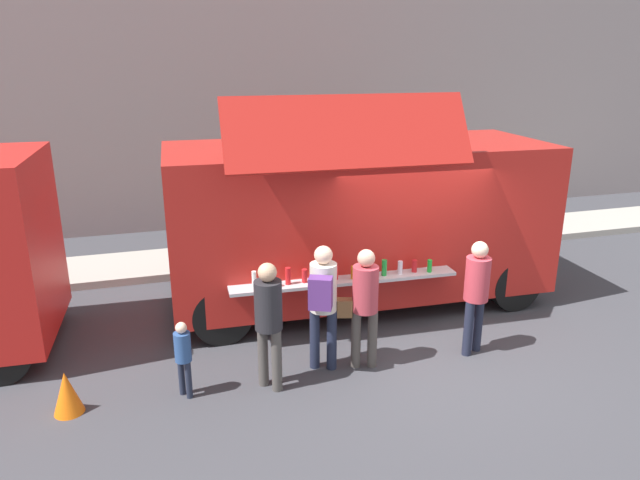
{
  "coord_description": "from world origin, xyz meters",
  "views": [
    {
      "loc": [
        -3.84,
        -7.22,
        4.21
      ],
      "look_at": [
        -1.27,
        1.4,
        1.3
      ],
      "focal_mm": 32.73,
      "sensor_mm": 36.0,
      "label": 1
    }
  ],
  "objects_px": {
    "trash_bin": "(497,219)",
    "traffic_cone_orange": "(67,393)",
    "customer_rear_waiting": "(269,315)",
    "child_near_queue": "(183,353)",
    "food_truck_main": "(359,217)",
    "customer_extra_browsing": "(477,288)",
    "customer_mid_with_backpack": "(323,296)",
    "customer_front_ordering": "(364,299)"
  },
  "relations": [
    {
      "from": "customer_extra_browsing",
      "to": "traffic_cone_orange",
      "type": "bearing_deg",
      "value": 66.88
    },
    {
      "from": "food_truck_main",
      "to": "traffic_cone_orange",
      "type": "relative_size",
      "value": 11.67
    },
    {
      "from": "customer_front_ordering",
      "to": "trash_bin",
      "type": "bearing_deg",
      "value": -32.76
    },
    {
      "from": "traffic_cone_orange",
      "to": "customer_rear_waiting",
      "type": "distance_m",
      "value": 2.6
    },
    {
      "from": "customer_extra_browsing",
      "to": "child_near_queue",
      "type": "relative_size",
      "value": 1.65
    },
    {
      "from": "traffic_cone_orange",
      "to": "trash_bin",
      "type": "bearing_deg",
      "value": 27.21
    },
    {
      "from": "customer_front_ordering",
      "to": "customer_extra_browsing",
      "type": "relative_size",
      "value": 1.01
    },
    {
      "from": "trash_bin",
      "to": "customer_rear_waiting",
      "type": "xyz_separation_m",
      "value": [
        -6.37,
        -4.7,
        0.53
      ]
    },
    {
      "from": "customer_front_ordering",
      "to": "customer_extra_browsing",
      "type": "xyz_separation_m",
      "value": [
        1.67,
        -0.08,
        -0.0
      ]
    },
    {
      "from": "trash_bin",
      "to": "child_near_queue",
      "type": "distance_m",
      "value": 8.75
    },
    {
      "from": "food_truck_main",
      "to": "child_near_queue",
      "type": "distance_m",
      "value": 3.99
    },
    {
      "from": "traffic_cone_orange",
      "to": "customer_extra_browsing",
      "type": "height_order",
      "value": "customer_extra_browsing"
    },
    {
      "from": "food_truck_main",
      "to": "traffic_cone_orange",
      "type": "xyz_separation_m",
      "value": [
        -4.56,
        -2.23,
        -1.24
      ]
    },
    {
      "from": "traffic_cone_orange",
      "to": "trash_bin",
      "type": "distance_m",
      "value": 9.96
    },
    {
      "from": "customer_front_ordering",
      "to": "customer_mid_with_backpack",
      "type": "height_order",
      "value": "customer_mid_with_backpack"
    },
    {
      "from": "customer_extra_browsing",
      "to": "child_near_queue",
      "type": "bearing_deg",
      "value": 67.15
    },
    {
      "from": "traffic_cone_orange",
      "to": "customer_front_ordering",
      "type": "relative_size",
      "value": 0.32
    },
    {
      "from": "child_near_queue",
      "to": "customer_mid_with_backpack",
      "type": "bearing_deg",
      "value": -32.0
    },
    {
      "from": "traffic_cone_orange",
      "to": "child_near_queue",
      "type": "distance_m",
      "value": 1.44
    },
    {
      "from": "customer_rear_waiting",
      "to": "trash_bin",
      "type": "bearing_deg",
      "value": -2.21
    },
    {
      "from": "customer_front_ordering",
      "to": "child_near_queue",
      "type": "distance_m",
      "value": 2.46
    },
    {
      "from": "customer_extra_browsing",
      "to": "food_truck_main",
      "type": "bearing_deg",
      "value": -0.08
    },
    {
      "from": "food_truck_main",
      "to": "customer_extra_browsing",
      "type": "xyz_separation_m",
      "value": [
        0.94,
        -2.3,
        -0.5
      ]
    },
    {
      "from": "customer_front_ordering",
      "to": "child_near_queue",
      "type": "relative_size",
      "value": 1.67
    },
    {
      "from": "customer_mid_with_backpack",
      "to": "child_near_queue",
      "type": "height_order",
      "value": "customer_mid_with_backpack"
    },
    {
      "from": "traffic_cone_orange",
      "to": "customer_rear_waiting",
      "type": "height_order",
      "value": "customer_rear_waiting"
    },
    {
      "from": "trash_bin",
      "to": "customer_front_ordering",
      "type": "distance_m",
      "value": 6.79
    },
    {
      "from": "traffic_cone_orange",
      "to": "customer_mid_with_backpack",
      "type": "bearing_deg",
      "value": 1.61
    },
    {
      "from": "traffic_cone_orange",
      "to": "child_near_queue",
      "type": "relative_size",
      "value": 0.53
    },
    {
      "from": "customer_rear_waiting",
      "to": "child_near_queue",
      "type": "xyz_separation_m",
      "value": [
        -1.08,
        0.11,
        -0.42
      ]
    },
    {
      "from": "traffic_cone_orange",
      "to": "customer_rear_waiting",
      "type": "bearing_deg",
      "value": -3.43
    },
    {
      "from": "food_truck_main",
      "to": "customer_mid_with_backpack",
      "type": "relative_size",
      "value": 3.58
    },
    {
      "from": "traffic_cone_orange",
      "to": "customer_extra_browsing",
      "type": "distance_m",
      "value": 5.55
    },
    {
      "from": "trash_bin",
      "to": "traffic_cone_orange",
      "type": "bearing_deg",
      "value": -152.79
    },
    {
      "from": "customer_mid_with_backpack",
      "to": "child_near_queue",
      "type": "relative_size",
      "value": 1.73
    },
    {
      "from": "traffic_cone_orange",
      "to": "food_truck_main",
      "type": "bearing_deg",
      "value": 26.05
    },
    {
      "from": "customer_front_ordering",
      "to": "traffic_cone_orange",
      "type": "bearing_deg",
      "value": 105.32
    },
    {
      "from": "child_near_queue",
      "to": "trash_bin",
      "type": "bearing_deg",
      "value": -4.32
    },
    {
      "from": "food_truck_main",
      "to": "customer_extra_browsing",
      "type": "distance_m",
      "value": 2.53
    },
    {
      "from": "trash_bin",
      "to": "customer_extra_browsing",
      "type": "xyz_separation_m",
      "value": [
        -3.35,
        -4.62,
        0.52
      ]
    },
    {
      "from": "food_truck_main",
      "to": "child_near_queue",
      "type": "xyz_separation_m",
      "value": [
        -3.16,
        -2.27,
        -0.9
      ]
    },
    {
      "from": "customer_extra_browsing",
      "to": "child_near_queue",
      "type": "height_order",
      "value": "customer_extra_browsing"
    }
  ]
}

